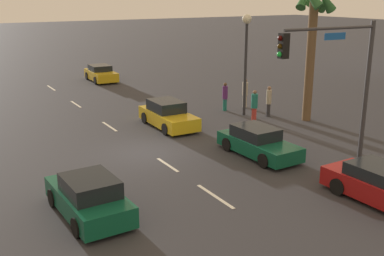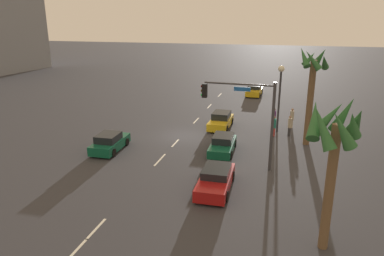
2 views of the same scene
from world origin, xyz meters
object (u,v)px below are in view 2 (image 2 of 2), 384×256
pedestrian_2 (274,117)px  car_3 (223,144)px  car_0 (216,179)px  pedestrian_0 (292,118)px  car_4 (110,143)px  streetlamp (280,86)px  car_1 (221,121)px  traffic_signal (247,110)px  car_2 (254,91)px  palm_tree_0 (334,138)px  pedestrian_1 (274,126)px  pedestrian_3 (290,125)px  palm_tree_1 (312,78)px

pedestrian_2 → car_3: bearing=-24.1°
car_0 → pedestrian_0: (-14.33, 4.45, 0.38)m
car_3 → pedestrian_2: bearing=155.9°
car_4 → streetlamp: 15.48m
car_1 → pedestrian_2: (-1.49, 4.86, 0.29)m
pedestrian_2 → car_0: bearing=-11.2°
traffic_signal → pedestrian_2: size_ratio=3.39×
car_2 → car_3: bearing=-0.8°
traffic_signal → streetlamp: (-8.93, 1.85, 0.09)m
pedestrian_2 → car_4: bearing=-51.0°
car_2 → palm_tree_0: 33.74m
pedestrian_1 → car_2: bearing=-168.9°
streetlamp → pedestrian_1: size_ratio=3.34×
car_2 → pedestrian_3: (16.62, 4.66, 0.37)m
streetlamp → car_4: bearing=-56.5°
traffic_signal → palm_tree_1: (-6.03, 4.30, 1.34)m
car_0 → pedestrian_3: (-11.69, 4.26, 0.38)m
palm_tree_1 → pedestrian_2: bearing=-147.5°
car_2 → streetlamp: 16.41m
pedestrian_2 → pedestrian_0: bearing=93.2°
car_3 → palm_tree_0: bearing=31.1°
pedestrian_2 → pedestrian_3: 2.94m
car_1 → traffic_signal: bearing=20.7°
car_0 → pedestrian_1: 11.73m
pedestrian_2 → streetlamp: bearing=13.8°
streetlamp → pedestrian_2: 3.65m
pedestrian_1 → pedestrian_3: (-0.33, 1.34, 0.05)m
palm_tree_0 → palm_tree_1: bearing=-179.2°
traffic_signal → pedestrian_3: traffic_signal is taller
car_0 → car_3: car_3 is taller
pedestrian_0 → pedestrian_2: pedestrian_0 is taller
traffic_signal → pedestrian_1: traffic_signal is taller
pedestrian_0 → pedestrian_3: size_ratio=1.02×
car_3 → streetlamp: streetlamp is taller
car_0 → car_2: 28.31m
car_2 → pedestrian_0: pedestrian_0 is taller
car_4 → pedestrian_1: (-6.98, 12.29, 0.30)m
car_4 → streetlamp: (-8.32, 12.56, 3.60)m
car_1 → pedestrian_1: pedestrian_1 is taller
streetlamp → pedestrian_2: streetlamp is taller
car_3 → car_4: size_ratio=1.04×
pedestrian_2 → pedestrian_3: size_ratio=0.97×
streetlamp → pedestrian_1: (1.34, -0.27, -3.30)m
car_0 → palm_tree_1: palm_tree_1 is taller
car_1 → car_3: (6.39, 1.33, -0.05)m
car_2 → car_4: bearing=-20.5°
car_4 → palm_tree_0: 18.22m
car_1 → pedestrian_0: pedestrian_0 is taller
car_1 → palm_tree_1: palm_tree_1 is taller
pedestrian_3 → palm_tree_0: (16.22, 1.58, 4.28)m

